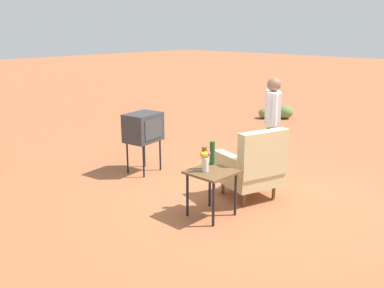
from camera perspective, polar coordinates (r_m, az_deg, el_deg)
The scene contains 10 objects.
ground_plane at distance 6.45m, azimuth 6.66°, elevation -6.84°, with size 60.00×60.00×0.00m, color #A05B38.
armchair at distance 6.19m, azimuth 8.13°, elevation -2.94°, with size 0.96×0.97×1.06m.
side_table at distance 5.58m, azimuth 2.64°, elevation -4.50°, with size 0.56×0.56×0.63m.
tv_on_stand at distance 7.26m, azimuth -6.52°, elevation 2.17°, with size 0.66×0.53×1.03m.
person_standing at distance 7.16m, azimuth 10.65°, elevation 3.09°, with size 0.46×0.40×1.64m.
bottle_wine_green at distance 5.77m, azimuth 2.72°, elevation -1.18°, with size 0.07×0.07×0.32m, color #1E5623.
bottle_tall_amber at distance 5.58m, azimuth 1.66°, elevation -1.85°, with size 0.07×0.07×0.30m, color brown.
flower_vase at distance 5.49m, azimuth 1.76°, elevation -2.19°, with size 0.15×0.10×0.27m.
shrub_near at distance 11.89m, azimuth 9.74°, elevation 4.05°, with size 0.36×0.36×0.28m, color olive.
shrub_mid at distance 11.98m, azimuth 12.20°, elevation 4.21°, with size 0.47×0.47×0.36m, color olive.
Camera 1 is at (4.83, 3.52, 2.43)m, focal length 40.01 mm.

